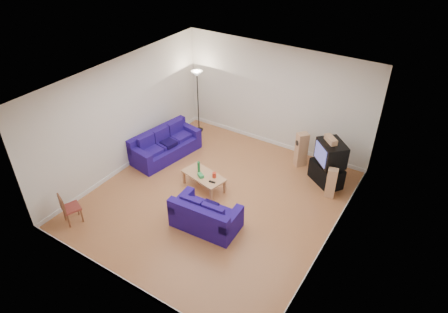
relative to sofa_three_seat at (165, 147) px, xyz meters
The scene contains 16 objects.
room 2.88m from the sofa_three_seat, 20.48° to the right, with size 6.01×6.51×3.21m.
sofa_three_seat is the anchor object (origin of this frame).
sofa_loveseat 3.39m from the sofa_three_seat, 34.45° to the right, with size 1.62×0.97×0.79m.
coffee_table 2.03m from the sofa_three_seat, 19.78° to the right, with size 1.28×0.84×0.43m.
bottle 1.85m from the sofa_three_seat, 20.24° to the right, with size 0.07×0.07×0.31m, color #197233.
tissue_box 2.06m from the sofa_three_seat, 22.87° to the right, with size 0.20×0.11×0.08m, color green.
red_canister 2.30m from the sofa_three_seat, 15.86° to the right, with size 0.10×0.10×0.14m, color red.
remote 2.43m from the sofa_three_seat, 20.24° to the right, with size 0.18×0.05×0.02m, color black.
tv_stand 4.76m from the sofa_three_seat, 15.88° to the left, with size 0.95×0.53×0.58m, color black.
av_receiver 4.83m from the sofa_three_seat, 15.75° to the left, with size 0.46×0.37×0.11m, color black.
television 4.84m from the sofa_three_seat, 15.34° to the left, with size 0.97×0.97×0.61m.
centre_speaker 4.85m from the sofa_three_seat, 15.61° to the left, with size 0.43×0.17×0.15m, color tan.
speaker_left 4.04m from the sofa_three_seat, 25.14° to the left, with size 0.38×0.39×1.05m.
speaker_right 4.95m from the sofa_three_seat, ahead, with size 0.29×0.25×0.85m.
floor_lamp 2.29m from the sofa_three_seat, 90.49° to the left, with size 0.36×0.36×2.09m.
dining_chair 3.51m from the sofa_three_seat, 90.63° to the right, with size 0.51×0.51×0.82m.
Camera 1 is at (4.49, -6.68, 6.69)m, focal length 32.00 mm.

